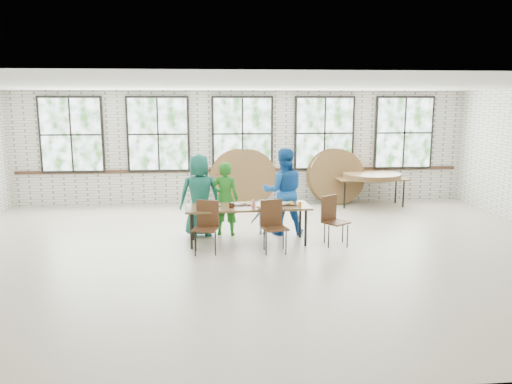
# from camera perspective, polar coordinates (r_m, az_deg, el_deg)

# --- Properties ---
(room) EXTENTS (12.00, 12.00, 12.00)m
(room) POSITION_cam_1_polar(r_m,az_deg,el_deg) (13.26, -1.55, 6.47)
(room) COLOR #C1B499
(room) RESTS_ON ground
(dining_table) EXTENTS (2.44, 0.92, 0.74)m
(dining_table) POSITION_cam_1_polar(r_m,az_deg,el_deg) (9.62, -0.94, -1.90)
(dining_table) COLOR brown
(dining_table) RESTS_ON ground
(chair_near_left) EXTENTS (0.51, 0.50, 0.95)m
(chair_near_left) POSITION_cam_1_polar(r_m,az_deg,el_deg) (9.15, -5.68, -3.44)
(chair_near_left) COLOR #492C18
(chair_near_left) RESTS_ON ground
(chair_near_right) EXTENTS (0.51, 0.49, 0.95)m
(chair_near_right) POSITION_cam_1_polar(r_m,az_deg,el_deg) (9.16, 1.97, -3.38)
(chair_near_right) COLOR #492C18
(chair_near_right) RESTS_ON ground
(chair_spare) EXTENTS (0.58, 0.57, 0.95)m
(chair_spare) POSITION_cam_1_polar(r_m,az_deg,el_deg) (9.69, 8.73, -2.73)
(chair_spare) COLOR #492C18
(chair_spare) RESTS_ON ground
(adult_teal) EXTENTS (0.89, 0.65, 1.68)m
(adult_teal) POSITION_cam_1_polar(r_m,az_deg,el_deg) (10.21, -6.44, -0.37)
(adult_teal) COLOR #1B6754
(adult_teal) RESTS_ON ground
(adult_green) EXTENTS (0.62, 0.47, 1.52)m
(adult_green) POSITION_cam_1_polar(r_m,az_deg,el_deg) (10.22, -3.54, -0.77)
(adult_green) COLOR #22771F
(adult_green) RESTS_ON ground
(toddler) EXTENTS (0.52, 0.38, 0.73)m
(toddler) POSITION_cam_1_polar(r_m,az_deg,el_deg) (10.36, 0.70, -2.85)
(toddler) COLOR #151743
(toddler) RESTS_ON ground
(adult_blue) EXTENTS (0.89, 0.71, 1.79)m
(adult_blue) POSITION_cam_1_polar(r_m,az_deg,el_deg) (10.30, 3.15, 0.07)
(adult_blue) COLOR #1858AD
(adult_blue) RESTS_ON ground
(storage_table) EXTENTS (1.82, 0.81, 0.74)m
(storage_table) POSITION_cam_1_polar(r_m,az_deg,el_deg) (13.41, 13.04, 1.34)
(storage_table) COLOR brown
(storage_table) RESTS_ON ground
(tabletop_clutter) EXTENTS (1.98, 0.65, 0.11)m
(tabletop_clutter) POSITION_cam_1_polar(r_m,az_deg,el_deg) (9.61, -0.13, -1.46)
(tabletop_clutter) COLOR black
(tabletop_clutter) RESTS_ON dining_table
(round_tops_stacked) EXTENTS (1.50, 1.50, 0.13)m
(round_tops_stacked) POSITION_cam_1_polar(r_m,az_deg,el_deg) (13.40, 13.06, 1.84)
(round_tops_stacked) COLOR brown
(round_tops_stacked) RESTS_ON storage_table
(round_tops_leaning) EXTENTS (4.13, 0.45, 1.49)m
(round_tops_leaning) POSITION_cam_1_polar(r_m,az_deg,el_deg) (13.26, 3.88, 1.70)
(round_tops_leaning) COLOR brown
(round_tops_leaning) RESTS_ON ground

